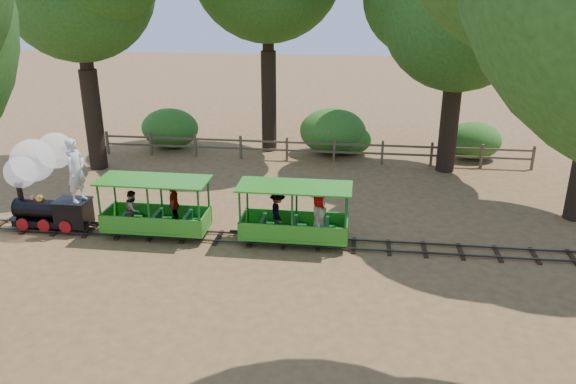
# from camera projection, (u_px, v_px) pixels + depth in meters

# --- Properties ---
(ground) EXTENTS (90.00, 90.00, 0.00)m
(ground) POSITION_uv_depth(u_px,v_px,m) (285.00, 243.00, 16.40)
(ground) COLOR #9B7142
(ground) RESTS_ON ground
(track) EXTENTS (22.00, 1.00, 0.10)m
(track) POSITION_uv_depth(u_px,v_px,m) (285.00, 240.00, 16.38)
(track) COLOR #3F3D3A
(track) RESTS_ON ground
(locomotive) EXTENTS (2.77, 1.27, 3.09)m
(locomotive) POSITION_uv_depth(u_px,v_px,m) (44.00, 175.00, 16.73)
(locomotive) COLOR black
(locomotive) RESTS_ON ground
(carriage_front) EXTENTS (3.23, 1.32, 1.68)m
(carriage_front) POSITION_uv_depth(u_px,v_px,m) (156.00, 212.00, 16.58)
(carriage_front) COLOR #2D8F1F
(carriage_front) RESTS_ON track
(carriage_rear) EXTENTS (3.23, 1.32, 1.68)m
(carriage_rear) POSITION_uv_depth(u_px,v_px,m) (295.00, 219.00, 16.06)
(carriage_rear) COLOR #2D8F1F
(carriage_rear) RESTS_ON track
(oak_ne) EXTENTS (7.20, 6.34, 8.97)m
(oak_ne) POSITION_uv_depth(u_px,v_px,m) (460.00, 4.00, 20.54)
(oak_ne) COLOR #2D2116
(oak_ne) RESTS_ON ground
(fence) EXTENTS (18.10, 0.10, 1.00)m
(fence) POSITION_uv_depth(u_px,v_px,m) (310.00, 148.00, 23.63)
(fence) COLOR brown
(fence) RESTS_ON ground
(shrub_west) EXTENTS (2.61, 2.01, 1.81)m
(shrub_west) POSITION_uv_depth(u_px,v_px,m) (170.00, 128.00, 25.51)
(shrub_west) COLOR #2D6B1E
(shrub_west) RESTS_ON ground
(shrub_mid_w) EXTENTS (2.91, 2.24, 2.02)m
(shrub_mid_w) POSITION_uv_depth(u_px,v_px,m) (333.00, 131.00, 24.58)
(shrub_mid_w) COLOR #2D6B1E
(shrub_mid_w) RESTS_ON ground
(shrub_mid_e) EXTENTS (1.89, 1.46, 1.31)m
(shrub_mid_e) POSITION_uv_depth(u_px,v_px,m) (350.00, 140.00, 24.61)
(shrub_mid_e) COLOR #2D6B1E
(shrub_mid_e) RESTS_ON ground
(shrub_east) EXTENTS (2.31, 1.78, 1.60)m
(shrub_east) POSITION_uv_depth(u_px,v_px,m) (474.00, 141.00, 23.92)
(shrub_east) COLOR #2D6B1E
(shrub_east) RESTS_ON ground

